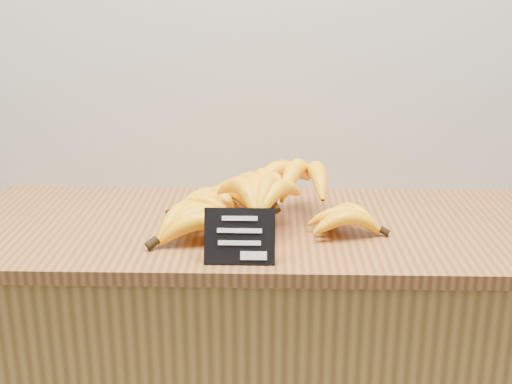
# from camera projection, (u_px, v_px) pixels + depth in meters

# --- Properties ---
(counter_top) EXTENTS (1.34, 0.54, 0.03)m
(counter_top) POSITION_uv_depth(u_px,v_px,m) (257.00, 228.00, 1.48)
(counter_top) COLOR brown
(counter_top) RESTS_ON counter
(chalkboard_sign) EXTENTS (0.14, 0.04, 0.11)m
(chalkboard_sign) POSITION_uv_depth(u_px,v_px,m) (240.00, 236.00, 1.25)
(chalkboard_sign) COLOR black
(chalkboard_sign) RESTS_ON counter_top
(banana_pile) EXTENTS (0.53, 0.38, 0.13)m
(banana_pile) POSITION_uv_depth(u_px,v_px,m) (255.00, 198.00, 1.45)
(banana_pile) COLOR #FBB20A
(banana_pile) RESTS_ON counter_top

